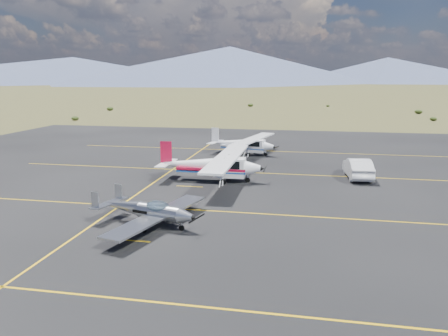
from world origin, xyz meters
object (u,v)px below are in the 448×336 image
at_px(aircraft_cessna, 212,164).
at_px(aircraft_plain, 243,143).
at_px(aircraft_low_wing, 149,210).
at_px(sedan, 358,168).

distance_m(aircraft_cessna, aircraft_plain, 12.01).
bearing_deg(aircraft_low_wing, aircraft_plain, 100.29).
distance_m(aircraft_low_wing, aircraft_plain, 22.71).
height_order(aircraft_cessna, aircraft_plain, aircraft_cessna).
height_order(aircraft_low_wing, sedan, aircraft_low_wing).
distance_m(aircraft_plain, sedan, 13.71).
bearing_deg(aircraft_plain, sedan, -26.97).
bearing_deg(sedan, aircraft_plain, -44.11).
xyz_separation_m(aircraft_low_wing, sedan, (12.37, 13.89, -0.04)).
bearing_deg(aircraft_cessna, sedan, 15.92).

